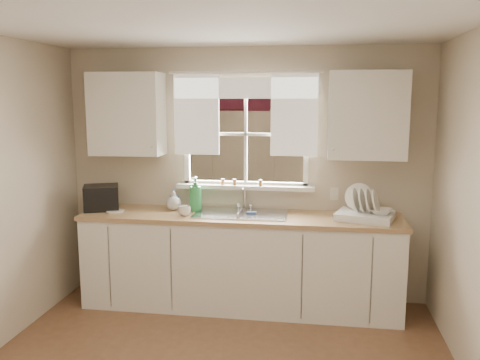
# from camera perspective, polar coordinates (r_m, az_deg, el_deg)

# --- Properties ---
(room_walls) EXTENTS (3.62, 4.02, 2.50)m
(room_walls) POSITION_cam_1_polar(r_m,az_deg,el_deg) (3.08, -4.88, -5.31)
(room_walls) COLOR beige
(room_walls) RESTS_ON ground
(ceiling) EXTENTS (3.60, 4.00, 0.02)m
(ceiling) POSITION_cam_1_polar(r_m,az_deg,el_deg) (3.09, -4.92, 18.34)
(ceiling) COLOR silver
(ceiling) RESTS_ON room_walls
(window) EXTENTS (1.38, 0.16, 1.06)m
(window) POSITION_cam_1_polar(r_m,az_deg,el_deg) (5.04, 0.61, 3.28)
(window) COLOR white
(window) RESTS_ON room_walls
(curtains) EXTENTS (1.50, 0.03, 0.81)m
(curtains) POSITION_cam_1_polar(r_m,az_deg,el_deg) (4.97, 0.53, 8.36)
(curtains) COLOR white
(curtains) RESTS_ON room_walls
(base_cabinets) EXTENTS (3.00, 0.62, 0.87)m
(base_cabinets) POSITION_cam_1_polar(r_m,az_deg,el_deg) (4.96, 0.05, -9.29)
(base_cabinets) COLOR white
(base_cabinets) RESTS_ON ground
(countertop) EXTENTS (3.04, 0.65, 0.04)m
(countertop) POSITION_cam_1_polar(r_m,az_deg,el_deg) (4.83, 0.05, -4.16)
(countertop) COLOR #AA8355
(countertop) RESTS_ON base_cabinets
(upper_cabinet_left) EXTENTS (0.70, 0.33, 0.80)m
(upper_cabinet_left) POSITION_cam_1_polar(r_m,az_deg,el_deg) (5.14, -12.57, 7.24)
(upper_cabinet_left) COLOR white
(upper_cabinet_left) RESTS_ON room_walls
(upper_cabinet_right) EXTENTS (0.70, 0.33, 0.80)m
(upper_cabinet_right) POSITION_cam_1_polar(r_m,az_deg,el_deg) (4.81, 14.10, 7.06)
(upper_cabinet_right) COLOR white
(upper_cabinet_right) RESTS_ON room_walls
(wall_outlet) EXTENTS (0.08, 0.01, 0.12)m
(wall_outlet) POSITION_cam_1_polar(r_m,az_deg,el_deg) (5.04, 10.53, -1.55)
(wall_outlet) COLOR beige
(wall_outlet) RESTS_ON room_walls
(sill_jars) EXTENTS (0.42, 0.04, 0.06)m
(sill_jars) POSITION_cam_1_polar(r_m,az_deg,el_deg) (5.03, -0.10, -0.25)
(sill_jars) COLOR brown
(sill_jars) RESTS_ON window
(backyard) EXTENTS (20.00, 10.00, 6.13)m
(backyard) POSITION_cam_1_polar(r_m,az_deg,el_deg) (11.47, 8.37, 16.41)
(backyard) COLOR #335421
(backyard) RESTS_ON ground
(sink) EXTENTS (0.88, 0.52, 0.40)m
(sink) POSITION_cam_1_polar(r_m,az_deg,el_deg) (4.87, 0.11, -4.67)
(sink) COLOR #B7B7BC
(sink) RESTS_ON countertop
(dish_rack) EXTENTS (0.57, 0.49, 0.31)m
(dish_rack) POSITION_cam_1_polar(r_m,az_deg,el_deg) (4.77, 13.82, -3.53)
(dish_rack) COLOR white
(dish_rack) RESTS_ON countertop
(bowl) EXTENTS (0.24, 0.24, 0.05)m
(bowl) POSITION_cam_1_polar(r_m,az_deg,el_deg) (4.73, 15.56, -3.42)
(bowl) COLOR silver
(bowl) RESTS_ON dish_rack
(soap_bottle_a) EXTENTS (0.16, 0.16, 0.34)m
(soap_bottle_a) POSITION_cam_1_polar(r_m,az_deg,el_deg) (4.97, -5.03, -1.58)
(soap_bottle_a) COLOR #2E8E44
(soap_bottle_a) RESTS_ON countertop
(soap_bottle_b) EXTENTS (0.11, 0.11, 0.19)m
(soap_bottle_b) POSITION_cam_1_polar(r_m,az_deg,el_deg) (5.10, -7.38, -2.20)
(soap_bottle_b) COLOR #3778CE
(soap_bottle_b) RESTS_ON countertop
(soap_bottle_c) EXTENTS (0.19, 0.19, 0.19)m
(soap_bottle_c) POSITION_cam_1_polar(r_m,az_deg,el_deg) (5.06, -7.46, -2.28)
(soap_bottle_c) COLOR #F2E5C7
(soap_bottle_c) RESTS_ON countertop
(saucer) EXTENTS (0.17, 0.17, 0.01)m
(saucer) POSITION_cam_1_polar(r_m,az_deg,el_deg) (5.11, -13.82, -3.39)
(saucer) COLOR white
(saucer) RESTS_ON countertop
(cup) EXTENTS (0.15, 0.15, 0.09)m
(cup) POSITION_cam_1_polar(r_m,az_deg,el_deg) (4.81, -6.25, -3.47)
(cup) COLOR silver
(cup) RESTS_ON countertop
(black_appliance) EXTENTS (0.42, 0.39, 0.24)m
(black_appliance) POSITION_cam_1_polar(r_m,az_deg,el_deg) (5.21, -15.31, -1.91)
(black_appliance) COLOR black
(black_appliance) RESTS_ON countertop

